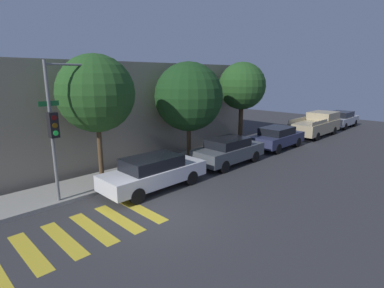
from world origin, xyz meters
name	(u,v)px	position (x,y,z in m)	size (l,w,h in m)	color
ground_plane	(158,216)	(0.00, 0.00, 0.00)	(60.00, 60.00, 0.00)	#333335
sidewalk	(97,183)	(0.00, 4.35, 0.07)	(26.00, 2.31, 0.14)	gray
building_row	(51,114)	(0.00, 8.91, 2.72)	(26.00, 6.00, 5.44)	gray
crosswalk	(63,239)	(-2.94, 0.80, 0.00)	(6.07, 2.60, 0.00)	gold
traffic_light_pole	(65,112)	(-1.49, 3.37, 3.47)	(2.64, 0.56, 5.28)	slate
sedan_near_corner	(154,172)	(1.50, 2.10, 0.76)	(4.66, 1.74, 1.44)	silver
sedan_middle	(229,151)	(6.60, 2.10, 0.77)	(4.33, 1.75, 1.45)	#4C5156
sedan_far_end	(277,137)	(11.75, 2.10, 0.76)	(4.26, 1.81, 1.43)	#2D3351
pickup_truck	(317,124)	(17.93, 2.10, 0.90)	(5.37, 2.03, 1.79)	tan
sedan_tail_of_row	(341,119)	(23.37, 2.10, 0.77)	(4.29, 1.87, 1.47)	#B7BABF
tree_near_corner	(96,94)	(0.19, 4.18, 4.01)	(3.25, 3.25, 5.64)	#4C3823
tree_midblock	(189,97)	(5.61, 4.18, 3.60)	(3.75, 3.75, 5.48)	#4C3823
tree_far_end	(242,86)	(10.50, 4.18, 4.04)	(3.07, 3.07, 5.60)	#42301E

